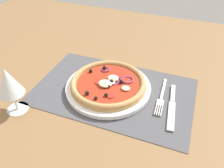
% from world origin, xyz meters
% --- Properties ---
extents(ground_plane, '(1.90, 1.40, 0.02)m').
position_xyz_m(ground_plane, '(0.00, 0.00, -0.01)').
color(ground_plane, olive).
extents(placemat, '(0.52, 0.32, 0.00)m').
position_xyz_m(placemat, '(0.00, 0.00, 0.00)').
color(placemat, '#4C4C51').
rests_on(placemat, ground_plane).
extents(plate, '(0.28, 0.28, 0.01)m').
position_xyz_m(plate, '(0.02, 0.00, 0.01)').
color(plate, white).
rests_on(plate, placemat).
extents(pizza, '(0.25, 0.25, 0.03)m').
position_xyz_m(pizza, '(0.02, 0.00, 0.03)').
color(pizza, tan).
rests_on(pizza, plate).
extents(fork, '(0.02, 0.18, 0.00)m').
position_xyz_m(fork, '(-0.16, -0.02, 0.01)').
color(fork, silver).
rests_on(fork, placemat).
extents(knife, '(0.04, 0.20, 0.01)m').
position_xyz_m(knife, '(-0.19, 0.01, 0.01)').
color(knife, silver).
rests_on(knife, placemat).
extents(wine_glass, '(0.07, 0.07, 0.15)m').
position_xyz_m(wine_glass, '(0.24, 0.18, 0.10)').
color(wine_glass, silver).
rests_on(wine_glass, ground_plane).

